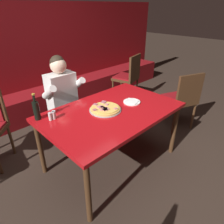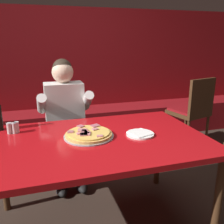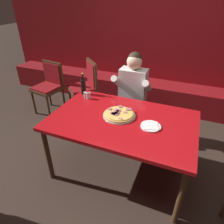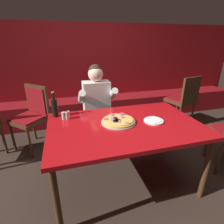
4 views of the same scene
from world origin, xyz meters
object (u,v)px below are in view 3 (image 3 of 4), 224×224
object	(u,v)px
main_dining_table	(122,124)
plate_white_paper	(151,126)
shaker_black_pepper	(85,95)
shaker_oregano	(89,96)
pizza	(119,114)
diner_seated_blue_shirt	(131,94)
beer_bottle	(83,86)
dining_chair_far_right	(86,84)
dining_chair_by_booth	(49,84)
shaker_red_pepper_flakes	(88,96)

from	to	relation	value
main_dining_table	plate_white_paper	xyz separation A→B (m)	(0.32, -0.03, 0.08)
shaker_black_pepper	shaker_oregano	bearing A→B (deg)	12.04
pizza	diner_seated_blue_shirt	bearing A→B (deg)	96.75
beer_bottle	dining_chair_far_right	world-z (taller)	beer_bottle
shaker_oregano	main_dining_table	bearing A→B (deg)	-27.91
main_dining_table	beer_bottle	size ratio (longest dim) A/B	5.41
shaker_oregano	dining_chair_far_right	distance (m)	0.98
main_dining_table	dining_chair_by_booth	bearing A→B (deg)	152.05
shaker_black_pepper	main_dining_table	bearing A→B (deg)	-25.08
plate_white_paper	beer_bottle	distance (m)	1.11
pizza	shaker_black_pepper	bearing A→B (deg)	157.08
plate_white_paper	diner_seated_blue_shirt	size ratio (longest dim) A/B	0.16
beer_bottle	shaker_oregano	size ratio (longest dim) A/B	3.40
shaker_black_pepper	diner_seated_blue_shirt	size ratio (longest dim) A/B	0.07
pizza	plate_white_paper	bearing A→B (deg)	-11.76
diner_seated_blue_shirt	shaker_oregano	bearing A→B (deg)	-132.87
beer_bottle	diner_seated_blue_shirt	world-z (taller)	diner_seated_blue_shirt
beer_bottle	shaker_red_pepper_flakes	world-z (taller)	beer_bottle
pizza	plate_white_paper	size ratio (longest dim) A/B	1.75
shaker_oregano	dining_chair_far_right	size ratio (longest dim) A/B	0.09
pizza	shaker_oregano	xyz separation A→B (m)	(-0.51, 0.25, 0.02)
plate_white_paper	diner_seated_blue_shirt	xyz separation A→B (m)	(-0.46, 0.79, -0.07)
shaker_oregano	shaker_red_pepper_flakes	bearing A→B (deg)	-131.55
pizza	shaker_black_pepper	distance (m)	0.61
shaker_black_pepper	plate_white_paper	bearing A→B (deg)	-18.60
shaker_oregano	dining_chair_far_right	xyz separation A→B (m)	(-0.51, 0.81, -0.24)
shaker_oregano	dining_chair_by_booth	xyz separation A→B (m)	(-1.14, 0.61, -0.26)
pizza	shaker_oregano	world-z (taller)	shaker_oregano
main_dining_table	plate_white_paper	bearing A→B (deg)	-4.76
shaker_red_pepper_flakes	dining_chair_far_right	size ratio (longest dim) A/B	0.09
shaker_red_pepper_flakes	dining_chair_far_right	world-z (taller)	dining_chair_far_right
shaker_oregano	shaker_black_pepper	bearing A→B (deg)	-167.96
plate_white_paper	dining_chair_far_right	size ratio (longest dim) A/B	0.22
pizza	dining_chair_far_right	world-z (taller)	dining_chair_far_right
shaker_red_pepper_flakes	diner_seated_blue_shirt	bearing A→B (deg)	47.17
dining_chair_by_booth	shaker_black_pepper	bearing A→B (deg)	-29.50
plate_white_paper	pizza	bearing A→B (deg)	168.24
pizza	diner_seated_blue_shirt	xyz separation A→B (m)	(-0.08, 0.71, -0.08)
beer_bottle	shaker_black_pepper	size ratio (longest dim) A/B	3.40
shaker_red_pepper_flakes	beer_bottle	bearing A→B (deg)	136.74
plate_white_paper	shaker_oregano	distance (m)	0.95
shaker_black_pepper	beer_bottle	bearing A→B (deg)	127.61
diner_seated_blue_shirt	dining_chair_far_right	bearing A→B (deg)	159.54
dining_chair_by_booth	diner_seated_blue_shirt	bearing A→B (deg)	-5.38
shaker_red_pepper_flakes	dining_chair_by_booth	bearing A→B (deg)	151.14
main_dining_table	dining_chair_by_booth	distance (m)	1.94
plate_white_paper	dining_chair_by_booth	xyz separation A→B (m)	(-2.03, 0.93, -0.23)
beer_bottle	shaker_black_pepper	distance (m)	0.16
plate_white_paper	dining_chair_far_right	xyz separation A→B (m)	(-1.40, 1.14, -0.21)
beer_bottle	diner_seated_blue_shirt	xyz separation A→B (m)	(0.56, 0.36, -0.17)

